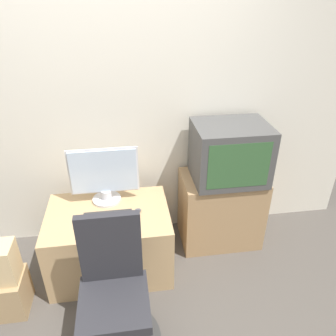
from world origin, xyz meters
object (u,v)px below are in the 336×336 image
cardboard_box_lower (7,294)px  main_monitor (104,176)px  mouse (138,210)px  office_chair (114,300)px  crt_tv (230,153)px  keyboard (108,215)px

cardboard_box_lower → main_monitor: bearing=33.9°
mouse → office_chair: office_chair is taller
main_monitor → crt_tv: (1.03, 0.02, 0.12)m
keyboard → cardboard_box_lower: size_ratio=1.19×
mouse → office_chair: size_ratio=0.06×
keyboard → main_monitor: bearing=92.8°
keyboard → mouse: size_ratio=7.04×
crt_tv → mouse: bearing=-164.1°
main_monitor → keyboard: size_ratio=1.47×
main_monitor → office_chair: bearing=-87.1°
main_monitor → mouse: bearing=-39.5°
main_monitor → cardboard_box_lower: main_monitor is taller
office_chair → cardboard_box_lower: size_ratio=3.00×
main_monitor → crt_tv: 1.03m
keyboard → mouse: (0.23, 0.02, 0.01)m
mouse → crt_tv: crt_tv is taller
mouse → cardboard_box_lower: bearing=-163.2°
office_chair → main_monitor: bearing=92.9°
office_chair → cardboard_box_lower: office_chair is taller
keyboard → cardboard_box_lower: (-0.75, -0.28, -0.41)m
keyboard → office_chair: office_chair is taller
crt_tv → office_chair: bearing=-139.0°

